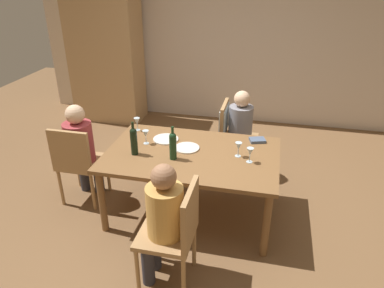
{
  "coord_description": "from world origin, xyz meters",
  "views": [
    {
      "loc": [
        0.71,
        -3.09,
        2.42
      ],
      "look_at": [
        0.0,
        0.0,
        0.82
      ],
      "focal_mm": 33.82,
      "sensor_mm": 36.0,
      "label": 1
    }
  ],
  "objects_px": {
    "wine_glass_near_left": "(146,134)",
    "wine_glass_far": "(137,122)",
    "chair_far_right": "(230,129)",
    "chair_left_end": "(77,160)",
    "person_man_bearded": "(242,127)",
    "dinner_plate_guest_left": "(166,139)",
    "armoire_cabinet": "(106,54)",
    "person_man_guest": "(81,145)",
    "wine_glass_centre": "(250,152)",
    "dinner_plate_host": "(187,148)",
    "dining_table": "(192,159)",
    "wine_bottle_dark_red": "(173,145)",
    "wine_bottle_tall_green": "(134,140)",
    "person_woman_host": "(162,216)",
    "chair_near": "(176,229)",
    "wine_glass_near_right": "(238,147)"
  },
  "relations": [
    {
      "from": "wine_glass_near_left",
      "to": "wine_glass_far",
      "type": "relative_size",
      "value": 1.0
    },
    {
      "from": "chair_far_right",
      "to": "wine_glass_far",
      "type": "distance_m",
      "value": 1.14
    },
    {
      "from": "chair_left_end",
      "to": "person_man_bearded",
      "type": "xyz_separation_m",
      "value": [
        1.64,
        1.02,
        0.1
      ]
    },
    {
      "from": "dinner_plate_guest_left",
      "to": "armoire_cabinet",
      "type": "bearing_deg",
      "value": 127.93
    },
    {
      "from": "wine_glass_near_left",
      "to": "person_man_guest",
      "type": "bearing_deg",
      "value": -174.24
    },
    {
      "from": "wine_glass_near_left",
      "to": "wine_glass_centre",
      "type": "relative_size",
      "value": 1.0
    },
    {
      "from": "chair_far_right",
      "to": "person_man_guest",
      "type": "xyz_separation_m",
      "value": [
        -1.5,
        -0.91,
        0.06
      ]
    },
    {
      "from": "dinner_plate_host",
      "to": "dinner_plate_guest_left",
      "type": "xyz_separation_m",
      "value": [
        -0.27,
        0.15,
        0.0
      ]
    },
    {
      "from": "dining_table",
      "to": "wine_bottle_dark_red",
      "type": "height_order",
      "value": "wine_bottle_dark_red"
    },
    {
      "from": "chair_far_right",
      "to": "wine_bottle_tall_green",
      "type": "relative_size",
      "value": 2.68
    },
    {
      "from": "person_woman_host",
      "to": "chair_far_right",
      "type": "bearing_deg",
      "value": -8.74
    },
    {
      "from": "dinner_plate_guest_left",
      "to": "dinner_plate_host",
      "type": "bearing_deg",
      "value": -28.72
    },
    {
      "from": "armoire_cabinet",
      "to": "dinner_plate_host",
      "type": "bearing_deg",
      "value": -49.68
    },
    {
      "from": "chair_near",
      "to": "wine_bottle_tall_green",
      "type": "xyz_separation_m",
      "value": [
        -0.63,
        0.79,
        0.34
      ]
    },
    {
      "from": "wine_bottle_tall_green",
      "to": "wine_glass_centre",
      "type": "xyz_separation_m",
      "value": [
        1.12,
        0.09,
        -0.04
      ]
    },
    {
      "from": "dining_table",
      "to": "person_man_bearded",
      "type": "height_order",
      "value": "person_man_bearded"
    },
    {
      "from": "dining_table",
      "to": "chair_near",
      "type": "height_order",
      "value": "chair_near"
    },
    {
      "from": "wine_glass_centre",
      "to": "dinner_plate_host",
      "type": "distance_m",
      "value": 0.67
    },
    {
      "from": "person_man_guest",
      "to": "wine_bottle_dark_red",
      "type": "xyz_separation_m",
      "value": [
        1.08,
        -0.18,
        0.22
      ]
    },
    {
      "from": "wine_glass_near_left",
      "to": "wine_glass_near_right",
      "type": "relative_size",
      "value": 1.0
    },
    {
      "from": "person_woman_host",
      "to": "person_man_guest",
      "type": "distance_m",
      "value": 1.54
    },
    {
      "from": "chair_left_end",
      "to": "wine_bottle_dark_red",
      "type": "relative_size",
      "value": 2.73
    },
    {
      "from": "person_man_bearded",
      "to": "wine_glass_near_right",
      "type": "relative_size",
      "value": 7.32
    },
    {
      "from": "person_woman_host",
      "to": "dinner_plate_guest_left",
      "type": "height_order",
      "value": "person_woman_host"
    },
    {
      "from": "wine_bottle_dark_red",
      "to": "wine_glass_near_right",
      "type": "relative_size",
      "value": 2.26
    },
    {
      "from": "person_man_bearded",
      "to": "wine_glass_near_right",
      "type": "bearing_deg",
      "value": 2.74
    },
    {
      "from": "wine_glass_centre",
      "to": "chair_far_right",
      "type": "bearing_deg",
      "value": 107.5
    },
    {
      "from": "person_man_guest",
      "to": "wine_glass_near_left",
      "type": "relative_size",
      "value": 7.53
    },
    {
      "from": "person_man_bearded",
      "to": "dinner_plate_guest_left",
      "type": "distance_m",
      "value": 1.03
    },
    {
      "from": "person_man_bearded",
      "to": "wine_glass_near_right",
      "type": "distance_m",
      "value": 0.92
    },
    {
      "from": "wine_bottle_tall_green",
      "to": "dinner_plate_host",
      "type": "bearing_deg",
      "value": 25.73
    },
    {
      "from": "dining_table",
      "to": "person_man_bearded",
      "type": "bearing_deg",
      "value": 66.24
    },
    {
      "from": "wine_glass_far",
      "to": "armoire_cabinet",
      "type": "bearing_deg",
      "value": 122.86
    },
    {
      "from": "wine_bottle_dark_red",
      "to": "person_man_bearded",
      "type": "bearing_deg",
      "value": 62.67
    },
    {
      "from": "armoire_cabinet",
      "to": "wine_glass_near_left",
      "type": "bearing_deg",
      "value": -56.83
    },
    {
      "from": "chair_left_end",
      "to": "wine_glass_centre",
      "type": "distance_m",
      "value": 1.83
    },
    {
      "from": "chair_left_end",
      "to": "dinner_plate_host",
      "type": "distance_m",
      "value": 1.19
    },
    {
      "from": "chair_far_right",
      "to": "person_man_bearded",
      "type": "distance_m",
      "value": 0.15
    },
    {
      "from": "dinner_plate_guest_left",
      "to": "wine_glass_near_left",
      "type": "bearing_deg",
      "value": -142.88
    },
    {
      "from": "person_man_guest",
      "to": "wine_glass_far",
      "type": "bearing_deg",
      "value": 35.65
    },
    {
      "from": "wine_bottle_tall_green",
      "to": "wine_glass_near_left",
      "type": "distance_m",
      "value": 0.25
    },
    {
      "from": "person_woman_host",
      "to": "wine_glass_centre",
      "type": "xyz_separation_m",
      "value": [
        0.6,
        0.88,
        0.18
      ]
    },
    {
      "from": "wine_bottle_dark_red",
      "to": "chair_near",
      "type": "bearing_deg",
      "value": -72.99
    },
    {
      "from": "person_woman_host",
      "to": "chair_left_end",
      "type": "bearing_deg",
      "value": 55.07
    },
    {
      "from": "chair_near",
      "to": "wine_bottle_tall_green",
      "type": "distance_m",
      "value": 1.06
    },
    {
      "from": "chair_far_right",
      "to": "person_man_bearded",
      "type": "bearing_deg",
      "value": 90.0
    },
    {
      "from": "wine_glass_centre",
      "to": "wine_glass_far",
      "type": "height_order",
      "value": "same"
    },
    {
      "from": "armoire_cabinet",
      "to": "wine_bottle_dark_red",
      "type": "bearing_deg",
      "value": -53.69
    },
    {
      "from": "chair_near",
      "to": "wine_glass_near_right",
      "type": "relative_size",
      "value": 6.17
    },
    {
      "from": "chair_far_right",
      "to": "dinner_plate_host",
      "type": "height_order",
      "value": "chair_far_right"
    }
  ]
}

